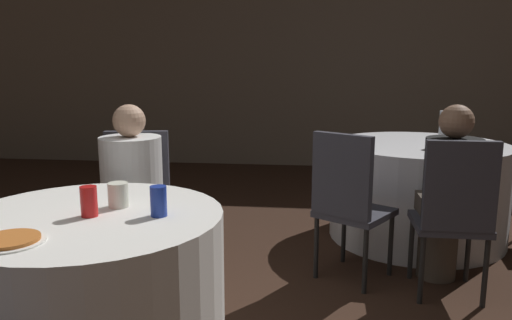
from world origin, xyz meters
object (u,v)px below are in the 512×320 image
object	(u,v)px
table_far	(417,191)
pizza_plate_near	(10,240)
chair_far_southwest	(348,196)
bottle_far	(445,129)
chair_near_north	(136,197)
person_white_shirt	(131,202)
chair_far_south	(455,207)
soda_can_red	(90,201)
person_black_shirt	(447,198)
soda_can_blue	(159,201)
table_near	(95,299)

from	to	relation	value
table_far	pizza_plate_near	world-z (taller)	pizza_plate_near
table_far	pizza_plate_near	xyz separation A→B (m)	(-1.82, -2.36, 0.38)
chair_far_southwest	bottle_far	bearing A→B (deg)	79.82
pizza_plate_near	bottle_far	xyz separation A→B (m)	(1.97, 2.23, 0.12)
table_far	chair_near_north	size ratio (longest dim) A/B	1.41
person_white_shirt	chair_far_south	bearing A→B (deg)	175.58
person_white_shirt	soda_can_red	distance (m)	0.85
chair_far_south	soda_can_red	xyz separation A→B (m)	(-1.66, -0.96, 0.25)
chair_far_south	bottle_far	distance (m)	1.02
person_black_shirt	soda_can_blue	bearing A→B (deg)	-140.88
table_near	soda_can_red	xyz separation A→B (m)	(0.02, -0.02, 0.43)
chair_far_southwest	person_white_shirt	bearing A→B (deg)	-131.55
chair_far_southwest	pizza_plate_near	world-z (taller)	chair_far_southwest
pizza_plate_near	table_near	bearing A→B (deg)	69.75
chair_far_southwest	person_white_shirt	size ratio (longest dim) A/B	0.84
soda_can_blue	table_near	bearing A→B (deg)	-177.88
soda_can_blue	soda_can_red	world-z (taller)	same
chair_far_southwest	chair_near_north	bearing A→B (deg)	-138.99
table_far	bottle_far	bearing A→B (deg)	-40.35
person_black_shirt	bottle_far	distance (m)	0.86
chair_far_south	person_white_shirt	world-z (taller)	person_white_shirt
table_far	soda_can_red	bearing A→B (deg)	-129.42
chair_far_south	bottle_far	xyz separation A→B (m)	(0.16, 0.96, 0.32)
pizza_plate_near	bottle_far	distance (m)	2.98
chair_far_southwest	soda_can_red	xyz separation A→B (m)	(-1.09, -1.14, 0.25)
pizza_plate_near	table_far	bearing A→B (deg)	52.31
person_black_shirt	person_white_shirt	bearing A→B (deg)	-168.76
person_white_shirt	soda_can_red	bearing A→B (deg)	90.89
soda_can_blue	soda_can_red	size ratio (longest dim) A/B	1.00
chair_far_south	person_black_shirt	distance (m)	0.17
table_near	soda_can_blue	distance (m)	0.52
table_near	soda_can_blue	size ratio (longest dim) A/B	8.82
chair_far_south	bottle_far	world-z (taller)	bottle_far
table_near	pizza_plate_near	bearing A→B (deg)	-110.25
table_near	bottle_far	size ratio (longest dim) A/B	4.13
table_near	pizza_plate_near	size ratio (longest dim) A/B	4.61
table_far	person_white_shirt	xyz separation A→B (m)	(-1.83, -1.24, 0.20)
table_near	pizza_plate_near	distance (m)	0.52
pizza_plate_near	soda_can_red	world-z (taller)	soda_can_red
person_black_shirt	soda_can_blue	size ratio (longest dim) A/B	9.13
table_near	bottle_far	xyz separation A→B (m)	(1.84, 1.89, 0.50)
pizza_plate_near	soda_can_blue	distance (m)	0.54
chair_near_north	soda_can_blue	size ratio (longest dim) A/B	7.69
chair_near_north	person_black_shirt	size ratio (longest dim) A/B	0.84
table_far	soda_can_blue	size ratio (longest dim) A/B	10.83
chair_far_south	person_white_shirt	bearing A→B (deg)	-174.12
chair_near_north	chair_far_southwest	bearing A→B (deg)	178.33
person_white_shirt	soda_can_blue	size ratio (longest dim) A/B	9.12
chair_far_southwest	person_black_shirt	distance (m)	0.58
table_far	pizza_plate_near	distance (m)	3.00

